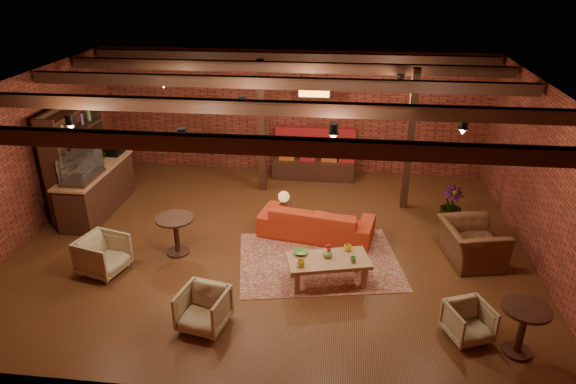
# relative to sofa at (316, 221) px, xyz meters

# --- Properties ---
(floor) EXTENTS (10.00, 10.00, 0.00)m
(floor) POSITION_rel_sofa_xyz_m (-0.88, -0.39, -0.34)
(floor) COLOR #36220D
(floor) RESTS_ON ground
(ceiling) EXTENTS (10.00, 8.00, 0.02)m
(ceiling) POSITION_rel_sofa_xyz_m (-0.88, -0.39, 2.86)
(ceiling) COLOR black
(ceiling) RESTS_ON wall_back
(wall_back) EXTENTS (10.00, 0.02, 3.20)m
(wall_back) POSITION_rel_sofa_xyz_m (-0.88, 3.61, 1.26)
(wall_back) COLOR maroon
(wall_back) RESTS_ON ground
(wall_front) EXTENTS (10.00, 0.02, 3.20)m
(wall_front) POSITION_rel_sofa_xyz_m (-0.88, -4.39, 1.26)
(wall_front) COLOR maroon
(wall_front) RESTS_ON ground
(wall_left) EXTENTS (0.02, 8.00, 3.20)m
(wall_left) POSITION_rel_sofa_xyz_m (-5.88, -0.39, 1.26)
(wall_left) COLOR maroon
(wall_left) RESTS_ON ground
(wall_right) EXTENTS (0.02, 8.00, 3.20)m
(wall_right) POSITION_rel_sofa_xyz_m (4.12, -0.39, 1.26)
(wall_right) COLOR maroon
(wall_right) RESTS_ON ground
(ceiling_beams) EXTENTS (9.80, 6.40, 0.22)m
(ceiling_beams) POSITION_rel_sofa_xyz_m (-0.88, -0.39, 2.74)
(ceiling_beams) COLOR black
(ceiling_beams) RESTS_ON ceiling
(ceiling_pipe) EXTENTS (9.60, 0.12, 0.12)m
(ceiling_pipe) POSITION_rel_sofa_xyz_m (-0.88, 1.21, 2.51)
(ceiling_pipe) COLOR black
(ceiling_pipe) RESTS_ON ceiling
(post_left) EXTENTS (0.16, 0.16, 3.20)m
(post_left) POSITION_rel_sofa_xyz_m (-1.48, 2.21, 1.26)
(post_left) COLOR black
(post_left) RESTS_ON ground
(post_right) EXTENTS (0.16, 0.16, 3.20)m
(post_right) POSITION_rel_sofa_xyz_m (1.92, 1.61, 1.26)
(post_right) COLOR black
(post_right) RESTS_ON ground
(service_counter) EXTENTS (0.80, 2.50, 1.60)m
(service_counter) POSITION_rel_sofa_xyz_m (-4.98, 0.61, 0.46)
(service_counter) COLOR black
(service_counter) RESTS_ON ground
(plant_counter) EXTENTS (0.35, 0.39, 0.30)m
(plant_counter) POSITION_rel_sofa_xyz_m (-4.88, 0.81, 0.88)
(plant_counter) COLOR #337F33
(plant_counter) RESTS_ON service_counter
(shelving_hutch) EXTENTS (0.52, 2.00, 2.40)m
(shelving_hutch) POSITION_rel_sofa_xyz_m (-5.38, 0.71, 0.86)
(shelving_hutch) COLOR black
(shelving_hutch) RESTS_ON ground
(banquette) EXTENTS (2.10, 0.70, 1.00)m
(banquette) POSITION_rel_sofa_xyz_m (-0.28, 3.16, 0.16)
(banquette) COLOR maroon
(banquette) RESTS_ON ground
(service_sign) EXTENTS (0.86, 0.06, 0.30)m
(service_sign) POSITION_rel_sofa_xyz_m (-0.28, 2.71, 2.01)
(service_sign) COLOR orange
(service_sign) RESTS_ON ceiling
(ceiling_spotlights) EXTENTS (6.40, 4.40, 0.28)m
(ceiling_spotlights) POSITION_rel_sofa_xyz_m (-0.88, -0.39, 2.52)
(ceiling_spotlights) COLOR black
(ceiling_spotlights) RESTS_ON ceiling
(rug) EXTENTS (3.37, 2.81, 0.01)m
(rug) POSITION_rel_sofa_xyz_m (0.12, -0.97, -0.33)
(rug) COLOR maroon
(rug) RESTS_ON floor
(sofa) EXTENTS (2.45, 1.31, 0.68)m
(sofa) POSITION_rel_sofa_xyz_m (0.00, 0.00, 0.00)
(sofa) COLOR #B03118
(sofa) RESTS_ON floor
(coffee_table) EXTENTS (1.55, 1.04, 0.74)m
(coffee_table) POSITION_rel_sofa_xyz_m (0.30, -1.66, 0.09)
(coffee_table) COLOR #A7754E
(coffee_table) RESTS_ON floor
(side_table_lamp) EXTENTS (0.41, 0.41, 0.77)m
(side_table_lamp) POSITION_rel_sofa_xyz_m (-0.73, 0.46, 0.24)
(side_table_lamp) COLOR black
(side_table_lamp) RESTS_ON floor
(round_table_left) EXTENTS (0.74, 0.74, 0.77)m
(round_table_left) POSITION_rel_sofa_xyz_m (-2.65, -0.99, 0.19)
(round_table_left) COLOR black
(round_table_left) RESTS_ON floor
(armchair_a) EXTENTS (0.88, 0.91, 0.78)m
(armchair_a) POSITION_rel_sofa_xyz_m (-3.78, -1.78, 0.05)
(armchair_a) COLOR beige
(armchair_a) RESTS_ON floor
(armchair_b) EXTENTS (0.82, 0.79, 0.72)m
(armchair_b) POSITION_rel_sofa_xyz_m (-1.55, -3.09, 0.02)
(armchair_b) COLOR beige
(armchair_b) RESTS_ON floor
(armchair_right) EXTENTS (0.98, 1.30, 1.02)m
(armchair_right) POSITION_rel_sofa_xyz_m (2.96, -0.63, 0.17)
(armchair_right) COLOR brown
(armchair_right) RESTS_ON floor
(side_table_book) EXTENTS (0.46, 0.46, 0.49)m
(side_table_book) POSITION_rel_sofa_xyz_m (3.22, 0.21, 0.09)
(side_table_book) COLOR black
(side_table_book) RESTS_ON floor
(round_table_right) EXTENTS (0.69, 0.69, 0.81)m
(round_table_right) POSITION_rel_sofa_xyz_m (3.15, -3.14, 0.20)
(round_table_right) COLOR black
(round_table_right) RESTS_ON floor
(armchair_far) EXTENTS (0.78, 0.76, 0.63)m
(armchair_far) POSITION_rel_sofa_xyz_m (2.48, -2.87, -0.02)
(armchair_far) COLOR beige
(armchair_far) RESTS_ON floor
(plant_tall) EXTENTS (1.77, 1.77, 2.48)m
(plant_tall) POSITION_rel_sofa_xyz_m (2.85, 0.95, 0.90)
(plant_tall) COLOR #4C7F4C
(plant_tall) RESTS_ON floor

